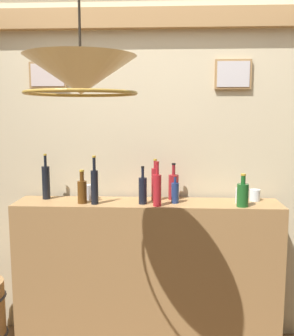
{
  "coord_description": "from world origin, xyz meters",
  "views": [
    {
      "loc": [
        0.13,
        -1.85,
        1.72
      ],
      "look_at": [
        0.0,
        0.8,
        1.34
      ],
      "focal_mm": 41.92,
      "sensor_mm": 36.0,
      "label": 1
    }
  ],
  "objects": [
    {
      "name": "panelled_rear_partition",
      "position": [
        -0.0,
        1.1,
        1.43
      ],
      "size": [
        3.36,
        0.15,
        2.74
      ],
      "color": "beige",
      "rests_on": "ground"
    },
    {
      "name": "bar_shelf_unit",
      "position": [
        0.0,
        0.85,
        0.55
      ],
      "size": [
        1.87,
        0.34,
        1.09
      ],
      "primitive_type": "cube",
      "color": "#9E7547",
      "rests_on": "ground"
    },
    {
      "name": "liquor_bottle_rum",
      "position": [
        0.07,
        0.74,
        1.21
      ],
      "size": [
        0.06,
        0.06,
        0.3
      ],
      "color": "#A61D25",
      "rests_on": "bar_shelf_unit"
    },
    {
      "name": "liquor_bottle_port",
      "position": [
        0.19,
        0.83,
        1.17
      ],
      "size": [
        0.05,
        0.05,
        0.2
      ],
      "color": "navy",
      "rests_on": "bar_shelf_unit"
    },
    {
      "name": "liquor_bottle_vermouth",
      "position": [
        0.05,
        0.9,
        1.21
      ],
      "size": [
        0.05,
        0.05,
        0.3
      ],
      "color": "maroon",
      "rests_on": "bar_shelf_unit"
    },
    {
      "name": "liquor_bottle_rye",
      "position": [
        -0.45,
        0.8,
        1.18
      ],
      "size": [
        0.06,
        0.06,
        0.23
      ],
      "color": "#5A3412",
      "rests_on": "bar_shelf_unit"
    },
    {
      "name": "liquor_bottle_scotch",
      "position": [
        -0.36,
        0.77,
        1.22
      ],
      "size": [
        0.05,
        0.05,
        0.34
      ],
      "color": "black",
      "rests_on": "bar_shelf_unit"
    },
    {
      "name": "liquor_bottle_amaro",
      "position": [
        -0.74,
        0.92,
        1.22
      ],
      "size": [
        0.06,
        0.06,
        0.33
      ],
      "color": "black",
      "rests_on": "bar_shelf_unit"
    },
    {
      "name": "liquor_bottle_vodka",
      "position": [
        0.64,
        0.75,
        1.17
      ],
      "size": [
        0.08,
        0.08,
        0.22
      ],
      "color": "#1A5420",
      "rests_on": "bar_shelf_unit"
    },
    {
      "name": "liquor_bottle_mezcal",
      "position": [
        -0.03,
        0.8,
        1.19
      ],
      "size": [
        0.06,
        0.06,
        0.26
      ],
      "color": "black",
      "rests_on": "bar_shelf_unit"
    },
    {
      "name": "liquor_bottle_brandy",
      "position": [
        0.18,
        0.95,
        1.19
      ],
      "size": [
        0.07,
        0.07,
        0.27
      ],
      "color": "maroon",
      "rests_on": "bar_shelf_unit"
    },
    {
      "name": "glass_tumbler_rocks",
      "position": [
        0.65,
        0.86,
        1.14
      ],
      "size": [
        0.06,
        0.06,
        0.11
      ],
      "color": "silver",
      "rests_on": "bar_shelf_unit"
    },
    {
      "name": "glass_tumbler_highball",
      "position": [
        0.77,
        0.93,
        1.13
      ],
      "size": [
        0.07,
        0.07,
        0.08
      ],
      "color": "silver",
      "rests_on": "bar_shelf_unit"
    },
    {
      "name": "glass_tumbler_shot",
      "position": [
        -0.43,
        0.91,
        1.14
      ],
      "size": [
        0.07,
        0.07,
        0.11
      ],
      "color": "silver",
      "rests_on": "bar_shelf_unit"
    },
    {
      "name": "pendant_lamp",
      "position": [
        -0.27,
        0.01,
        1.88
      ],
      "size": [
        0.53,
        0.53,
        0.43
      ],
      "color": "beige"
    }
  ]
}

